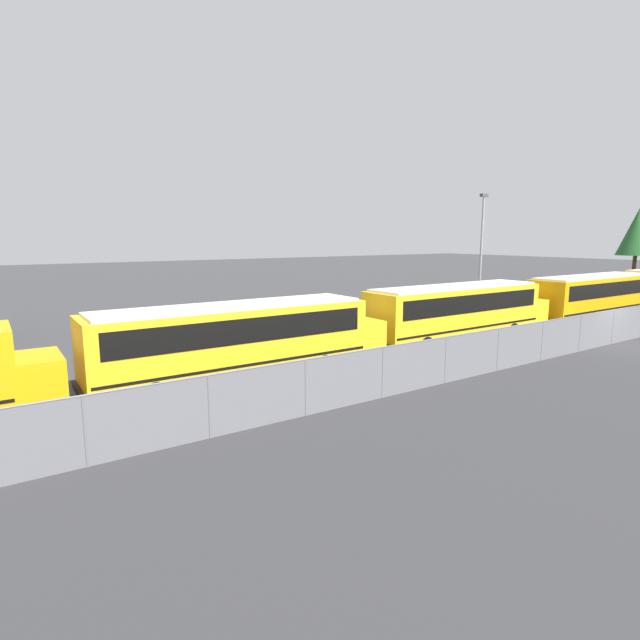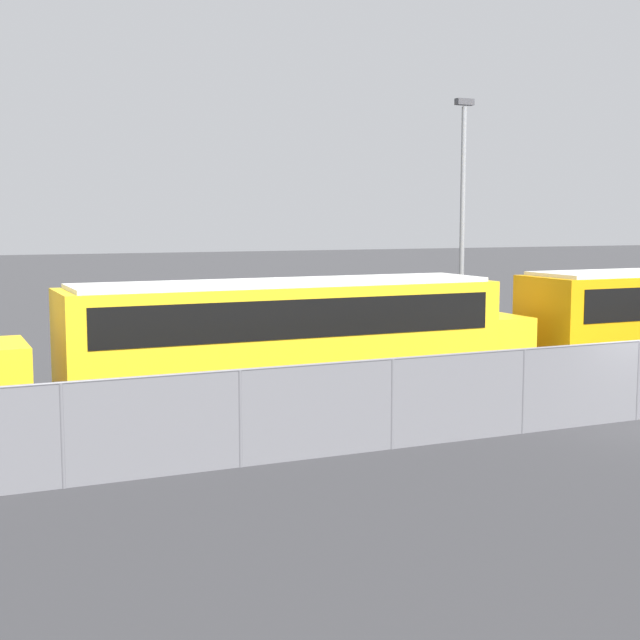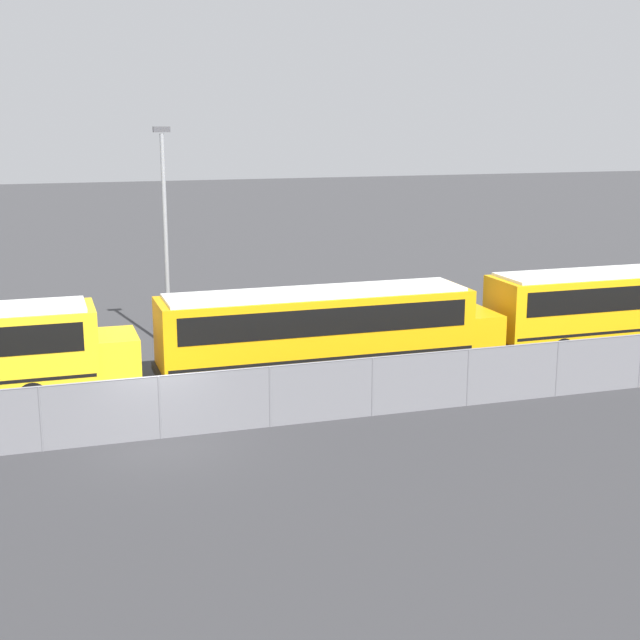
% 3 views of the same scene
% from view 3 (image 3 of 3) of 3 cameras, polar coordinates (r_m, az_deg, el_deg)
% --- Properties ---
extents(ground_plane, '(200.00, 200.00, 0.00)m').
position_cam_3_polar(ground_plane, '(24.70, -10.14, -7.48)').
color(ground_plane, '#38383A').
extents(road_strip, '(144.20, 12.00, 0.01)m').
position_cam_3_polar(road_strip, '(19.24, -7.62, -13.49)').
color(road_strip, '#333335').
rests_on(road_strip, ground_plane).
extents(fence, '(110.27, 0.07, 1.78)m').
position_cam_3_polar(fence, '(24.40, -10.22, -5.48)').
color(fence, '#9EA0A5').
rests_on(fence, ground_plane).
extents(school_bus_4, '(11.72, 2.44, 2.98)m').
position_cam_3_polar(school_bus_4, '(29.34, 0.25, -0.42)').
color(school_bus_4, orange).
rests_on(school_bus_4, ground_plane).
extents(school_bus_5, '(11.72, 2.44, 2.98)m').
position_cam_3_polar(school_bus_5, '(35.16, 19.13, 1.10)').
color(school_bus_5, '#EDA80F').
rests_on(school_bus_5, ground_plane).
extents(light_pole, '(0.60, 0.24, 8.17)m').
position_cam_3_polar(light_pole, '(33.19, -9.87, 5.70)').
color(light_pole, gray).
rests_on(light_pole, ground_plane).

